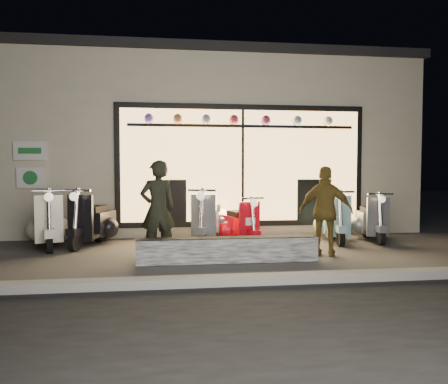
{
  "coord_description": "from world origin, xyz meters",
  "views": [
    {
      "loc": [
        -0.84,
        -7.41,
        1.47
      ],
      "look_at": [
        0.22,
        0.6,
        1.05
      ],
      "focal_mm": 35.0,
      "sensor_mm": 36.0,
      "label": 1
    }
  ],
  "objects_px": {
    "scooter_red": "(238,225)",
    "man": "(158,209)",
    "graffiti_barrier": "(228,250)",
    "scooter_silver": "(210,222)",
    "woman": "(326,211)"
  },
  "relations": [
    {
      "from": "scooter_red",
      "to": "man",
      "type": "distance_m",
      "value": 1.98
    },
    {
      "from": "scooter_red",
      "to": "man",
      "type": "xyz_separation_m",
      "value": [
        -1.55,
        -1.14,
        0.44
      ]
    },
    {
      "from": "graffiti_barrier",
      "to": "scooter_silver",
      "type": "relative_size",
      "value": 1.93
    },
    {
      "from": "man",
      "to": "graffiti_barrier",
      "type": "bearing_deg",
      "value": 139.45
    },
    {
      "from": "man",
      "to": "scooter_silver",
      "type": "bearing_deg",
      "value": -141.51
    },
    {
      "from": "scooter_silver",
      "to": "scooter_red",
      "type": "xyz_separation_m",
      "value": [
        0.54,
        -0.2,
        -0.06
      ]
    },
    {
      "from": "graffiti_barrier",
      "to": "man",
      "type": "bearing_deg",
      "value": 154.05
    },
    {
      "from": "scooter_red",
      "to": "woman",
      "type": "distance_m",
      "value": 1.91
    },
    {
      "from": "woman",
      "to": "graffiti_barrier",
      "type": "bearing_deg",
      "value": 36.29
    },
    {
      "from": "scooter_red",
      "to": "man",
      "type": "bearing_deg",
      "value": -159.22
    },
    {
      "from": "woman",
      "to": "scooter_red",
      "type": "bearing_deg",
      "value": -21.06
    },
    {
      "from": "graffiti_barrier",
      "to": "man",
      "type": "height_order",
      "value": "man"
    },
    {
      "from": "graffiti_barrier",
      "to": "woman",
      "type": "xyz_separation_m",
      "value": [
        1.72,
        0.31,
        0.56
      ]
    },
    {
      "from": "woman",
      "to": "man",
      "type": "bearing_deg",
      "value": 21.51
    },
    {
      "from": "scooter_silver",
      "to": "woman",
      "type": "distance_m",
      "value": 2.42
    }
  ]
}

